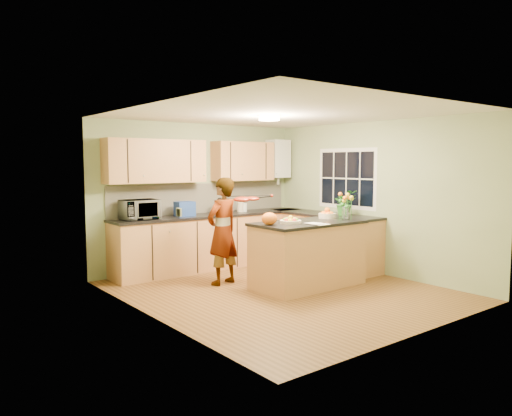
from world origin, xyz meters
TOP-DOWN VIEW (x-y plane):
  - floor at (0.00, 0.00)m, footprint 4.50×4.50m
  - ceiling at (0.00, 0.00)m, footprint 4.00×4.50m
  - wall_back at (0.00, 2.25)m, footprint 4.00×0.02m
  - wall_front at (0.00, -2.25)m, footprint 4.00×0.02m
  - wall_left at (-2.00, 0.00)m, footprint 0.02×4.50m
  - wall_right at (2.00, 0.00)m, footprint 0.02×4.50m
  - back_counter at (0.10, 1.95)m, footprint 3.64×0.62m
  - right_counter at (1.70, 0.85)m, footprint 0.62×2.24m
  - splashback at (0.10, 2.23)m, footprint 3.60×0.02m
  - upper_cabinets at (-0.18, 2.08)m, footprint 3.20×0.34m
  - boiler at (1.70, 2.09)m, footprint 0.40×0.30m
  - window_right at (1.99, 0.60)m, footprint 0.01×1.30m
  - light_switch at (-1.99, -0.60)m, footprint 0.02×0.09m
  - ceiling_lamp at (0.00, 0.30)m, footprint 0.30×0.30m
  - peninsula_island at (0.49, -0.02)m, footprint 1.68×0.86m
  - fruit_dish at (0.14, -0.02)m, footprint 0.30×0.30m
  - orange_bowl at (1.04, 0.13)m, footprint 0.27×0.27m
  - flower_vase at (1.09, -0.20)m, footprint 0.25×0.25m
  - orange_bag at (-0.21, 0.03)m, footprint 0.28×0.26m
  - papers at (0.39, -0.32)m, footprint 0.22×0.30m
  - violinist at (-0.43, 0.87)m, footprint 0.66×0.51m
  - violin at (-0.23, 0.65)m, footprint 0.64×0.56m
  - microwave at (-1.25, 1.97)m, footprint 0.56×0.38m
  - blue_box at (-0.46, 1.94)m, footprint 0.31×0.24m
  - kettle at (0.22, 1.92)m, footprint 0.17×0.17m
  - jar_cream at (0.69, 1.95)m, footprint 0.12×0.12m
  - jar_white at (0.77, 1.94)m, footprint 0.13×0.13m
  - potted_plant at (1.70, 0.37)m, footprint 0.45×0.41m

SIDE VIEW (x-z plane):
  - floor at x=0.00m, z-range 0.00..0.00m
  - back_counter at x=0.10m, z-range 0.00..0.94m
  - right_counter at x=1.70m, z-range 0.00..0.94m
  - peninsula_island at x=0.49m, z-range 0.00..0.96m
  - violinist at x=-0.43m, z-range 0.00..1.61m
  - papers at x=0.39m, z-range 0.96..0.97m
  - fruit_dish at x=0.14m, z-range 0.95..1.06m
  - jar_white at x=0.77m, z-range 0.94..1.09m
  - orange_bowl at x=1.04m, z-range 0.95..1.11m
  - jar_cream at x=0.69m, z-range 0.94..1.12m
  - orange_bag at x=-0.21m, z-range 0.96..1.14m
  - blue_box at x=-0.46m, z-range 0.94..1.18m
  - kettle at x=0.22m, z-range 0.91..1.24m
  - microwave at x=-1.25m, z-range 0.94..1.25m
  - potted_plant at x=1.70m, z-range 0.94..1.37m
  - splashback at x=0.10m, z-range 0.94..1.46m
  - wall_back at x=0.00m, z-range 0.00..2.50m
  - wall_front at x=0.00m, z-range 0.00..2.50m
  - wall_left at x=-2.00m, z-range 0.00..2.50m
  - wall_right at x=2.00m, z-range 0.00..2.50m
  - flower_vase at x=1.09m, z-range 1.04..1.50m
  - violin at x=-0.23m, z-range 1.20..1.37m
  - light_switch at x=-1.99m, z-range 1.26..1.34m
  - window_right at x=1.99m, z-range 1.02..2.08m
  - upper_cabinets at x=-0.18m, z-range 1.50..2.20m
  - boiler at x=1.70m, z-range 1.47..2.33m
  - ceiling_lamp at x=0.00m, z-range 2.43..2.50m
  - ceiling at x=0.00m, z-range 2.49..2.51m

